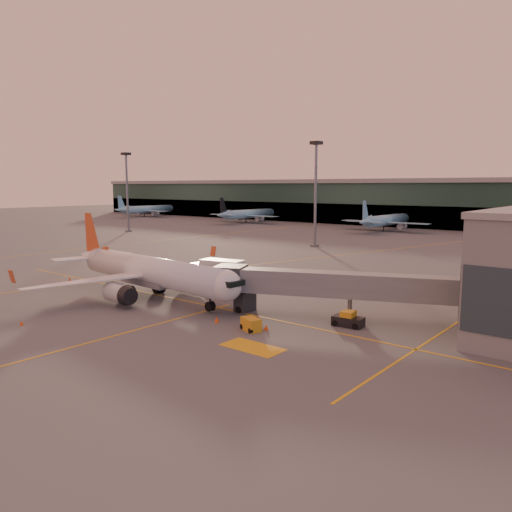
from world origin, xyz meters
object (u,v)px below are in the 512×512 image
Objects in this scene: pushback_tug at (348,320)px; catering_truck at (223,274)px; main_airplane at (147,271)px; gpu_cart at (251,325)px.

catering_truck is at bearing 165.07° from pushback_tug.
main_airplane is 10.57× the size of pushback_tug.
catering_truck is (6.14, 8.22, -0.84)m from main_airplane.
pushback_tug is (28.04, 4.38, -2.82)m from main_airplane.
pushback_tug is at bearing 13.39° from main_airplane.
pushback_tug is at bearing -21.90° from catering_truck.
main_airplane reaches higher than gpu_cart.
main_airplane is 13.49× the size of gpu_cart.
main_airplane is 21.54m from gpu_cart.
gpu_cart is at bearing -136.57° from pushback_tug.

